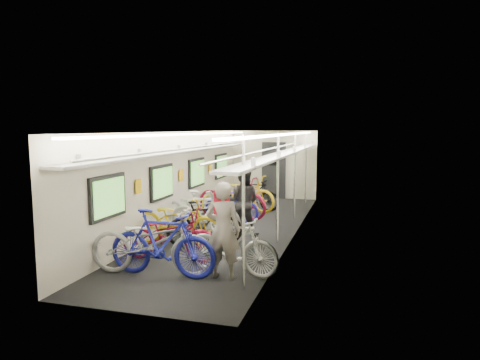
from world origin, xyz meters
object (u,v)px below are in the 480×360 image
Objects in this scene: passenger_mid at (243,202)px; bicycle_0 at (152,242)px; backpack at (222,202)px; bicycle_1 at (162,243)px; passenger_near at (223,230)px.

bicycle_0 is at bearing 76.40° from passenger_mid.
backpack is (0.41, -2.87, 0.49)m from passenger_mid.
bicycle_0 is 1.40m from backpack.
backpack is (1.20, 0.18, 0.71)m from bicycle_0.
passenger_near is at bearing -78.00° from bicycle_1.
backpack is at bearing -87.82° from bicycle_0.
backpack reaches higher than bicycle_1.
bicycle_1 is 5.02× the size of backpack.
passenger_mid is (-0.43, 2.87, -0.02)m from passenger_near.
bicycle_1 is at bearing 80.37° from passenger_mid.
passenger_near is (1.01, 0.22, 0.24)m from bicycle_1.
passenger_mid reaches higher than bicycle_0.
passenger_mid is at bearing -82.03° from passenger_near.
passenger_near is 4.29× the size of backpack.
bicycle_0 is 1.26m from passenger_near.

